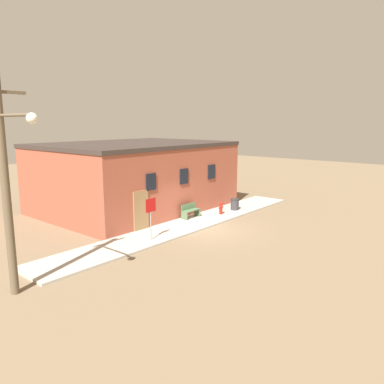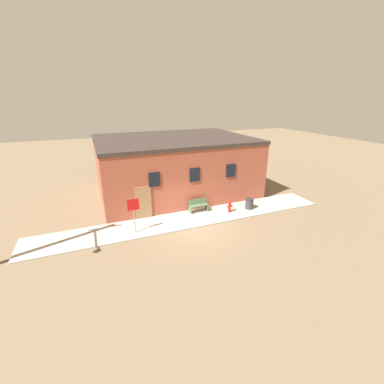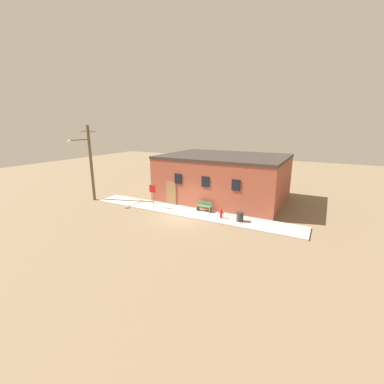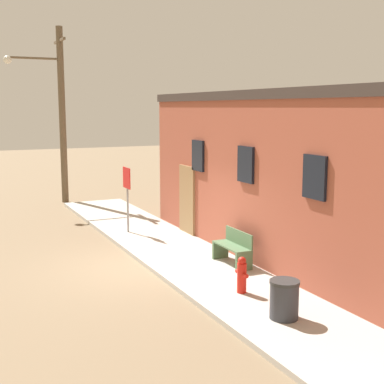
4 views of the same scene
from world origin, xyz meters
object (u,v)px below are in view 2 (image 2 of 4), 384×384
stop_sign (134,209)px  bench (198,206)px  fire_hydrant (230,207)px  trash_bin (249,204)px

stop_sign → bench: stop_sign is taller
fire_hydrant → trash_bin: fire_hydrant is taller
trash_bin → stop_sign: bearing=-177.3°
bench → trash_bin: size_ratio=1.74×
stop_sign → fire_hydrant: bearing=3.4°
fire_hydrant → stop_sign: stop_sign is taller
stop_sign → trash_bin: size_ratio=2.80×
fire_hydrant → trash_bin: (1.54, -0.00, -0.02)m
bench → trash_bin: 3.53m
stop_sign → trash_bin: stop_sign is taller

